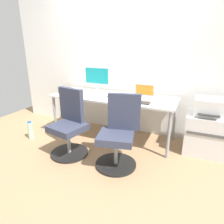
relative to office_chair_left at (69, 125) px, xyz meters
The scene contains 18 objects.
ground_plane 0.91m from the office_chair_left, 61.79° to the left, with size 5.28×5.28×0.00m, color #9E7A56.
back_wall 1.49m from the office_chair_left, 71.69° to the left, with size 4.40×0.04×2.60m, color white.
desk 0.84m from the office_chair_left, 61.79° to the left, with size 2.01×0.72×0.73m.
office_chair_left is the anchor object (origin of this frame).
office_chair_right 0.76m from the office_chair_left, ahead, with size 0.54×0.54×0.94m.
side_cabinet 1.96m from the office_chair_left, 23.34° to the left, with size 0.54×0.48×0.58m.
printer 1.97m from the office_chair_left, 23.31° to the left, with size 0.38×0.40×0.24m.
water_bottle_on_floor 0.93m from the office_chair_left, behind, with size 0.09×0.09×0.31m.
desktop_monitor 1.08m from the office_chair_left, 91.17° to the left, with size 0.48×0.18×0.43m.
open_laptop 1.20m from the office_chair_left, 41.71° to the left, with size 0.31×0.30×0.22m.
keyboard_by_monitor 0.73m from the office_chair_left, 92.04° to the left, with size 0.34×0.12×0.02m, color silver.
keyboard_by_laptop 1.04m from the office_chair_left, 30.09° to the left, with size 0.34×0.12×0.02m, color #2D2D2D.
mouse_by_monitor 1.31m from the office_chair_left, 28.69° to the left, with size 0.06×0.10×0.03m, color silver.
mouse_by_laptop 1.02m from the office_chair_left, 50.86° to the left, with size 0.06×0.10×0.03m, color #2D2D2D.
coffee_mug 0.69m from the office_chair_left, 119.18° to the left, with size 0.08×0.08×0.09m, color orange.
pen_cup 0.85m from the office_chair_left, 134.67° to the left, with size 0.07×0.07×0.10m, color slate.
phone_near_monitor 0.83m from the office_chair_left, 63.73° to the left, with size 0.07×0.14×0.01m, color black.
paper_pile 1.52m from the office_chair_left, 34.58° to the left, with size 0.21×0.30×0.01m, color white.
Camera 1 is at (1.23, -2.90, 1.53)m, focal length 32.16 mm.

